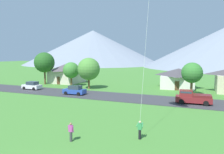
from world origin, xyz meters
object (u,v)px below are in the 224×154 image
(house_left_center, at_px, (178,78))
(parked_car_blue_mid_west, at_px, (75,90))
(house_leftmost, at_px, (67,73))
(tree_near_right, at_px, (44,62))
(tree_left_of_center, at_px, (71,70))
(pickup_truck_maroon_west_side, at_px, (192,97))
(watcher_person, at_px, (71,132))
(parked_car_white_west_end, at_px, (32,86))
(tree_right_of_center, at_px, (192,73))
(tree_far_right, at_px, (89,69))

(house_left_center, distance_m, parked_car_blue_mid_west, 23.60)
(house_leftmost, distance_m, tree_near_right, 6.64)
(tree_left_of_center, height_order, pickup_truck_maroon_west_side, tree_left_of_center)
(house_left_center, height_order, watcher_person, house_left_center)
(parked_car_white_west_end, xyz_separation_m, watcher_person, (22.92, -20.23, 0.01))
(house_leftmost, xyz_separation_m, watcher_person, (22.48, -32.98, -1.83))
(parked_car_blue_mid_west, height_order, pickup_truck_maroon_west_side, pickup_truck_maroon_west_side)
(tree_right_of_center, distance_m, parked_car_blue_mid_west, 21.93)
(tree_near_right, relative_size, tree_far_right, 1.19)
(pickup_truck_maroon_west_side, bearing_deg, house_leftmost, 156.11)
(parked_car_blue_mid_west, bearing_deg, pickup_truck_maroon_west_side, 0.58)
(tree_right_of_center, bearing_deg, pickup_truck_maroon_west_side, -87.65)
(house_left_center, xyz_separation_m, tree_right_of_center, (2.92, -8.55, 1.91))
(tree_near_right, height_order, watcher_person, tree_near_right)
(tree_right_of_center, xyz_separation_m, watcher_person, (-9.27, -25.77, -3.35))
(tree_far_right, distance_m, watcher_person, 28.71)
(tree_far_right, bearing_deg, parked_car_white_west_end, -152.76)
(tree_near_right, xyz_separation_m, parked_car_blue_mid_west, (14.74, -9.50, -4.72))
(tree_near_right, relative_size, parked_car_blue_mid_west, 1.92)
(house_leftmost, distance_m, parked_car_blue_mid_west, 18.40)
(house_leftmost, distance_m, parked_car_white_west_end, 12.90)
(tree_far_right, height_order, pickup_truck_maroon_west_side, tree_far_right)
(tree_far_right, bearing_deg, tree_right_of_center, -0.20)
(house_leftmost, xyz_separation_m, tree_far_right, (10.47, -7.14, 1.69))
(tree_left_of_center, xyz_separation_m, parked_car_blue_mid_west, (6.65, -9.20, -2.97))
(watcher_person, bearing_deg, tree_near_right, 132.70)
(parked_car_white_west_end, bearing_deg, tree_right_of_center, 9.77)
(tree_left_of_center, relative_size, tree_near_right, 0.71)
(parked_car_blue_mid_west, bearing_deg, house_left_center, 41.94)
(parked_car_blue_mid_west, bearing_deg, tree_far_right, 96.61)
(parked_car_white_west_end, relative_size, parked_car_blue_mid_west, 1.00)
(tree_right_of_center, height_order, watcher_person, tree_right_of_center)
(tree_left_of_center, xyz_separation_m, watcher_person, (17.82, -27.77, -2.96))
(tree_left_of_center, relative_size, parked_car_white_west_end, 1.37)
(tree_near_right, height_order, parked_car_blue_mid_west, tree_near_right)
(parked_car_white_west_end, bearing_deg, house_leftmost, 88.01)
(tree_near_right, xyz_separation_m, pickup_truck_maroon_west_side, (35.47, -9.29, -4.53))
(house_left_center, distance_m, tree_right_of_center, 9.24)
(house_leftmost, height_order, parked_car_blue_mid_west, house_leftmost)
(tree_near_right, bearing_deg, parked_car_blue_mid_west, -32.81)
(tree_far_right, bearing_deg, house_left_center, 24.79)
(house_leftmost, bearing_deg, tree_left_of_center, -48.20)
(parked_car_blue_mid_west, bearing_deg, watcher_person, -58.98)
(house_leftmost, xyz_separation_m, pickup_truck_maroon_west_side, (32.04, -14.19, -1.65))
(parked_car_white_west_end, height_order, parked_car_blue_mid_west, same)
(house_leftmost, distance_m, pickup_truck_maroon_west_side, 35.08)
(tree_left_of_center, xyz_separation_m, pickup_truck_maroon_west_side, (27.38, -8.98, -2.78))
(tree_right_of_center, xyz_separation_m, tree_far_right, (-21.28, 0.07, 0.18))
(tree_left_of_center, relative_size, pickup_truck_maroon_west_side, 1.10)
(pickup_truck_maroon_west_side, bearing_deg, tree_far_right, 161.90)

